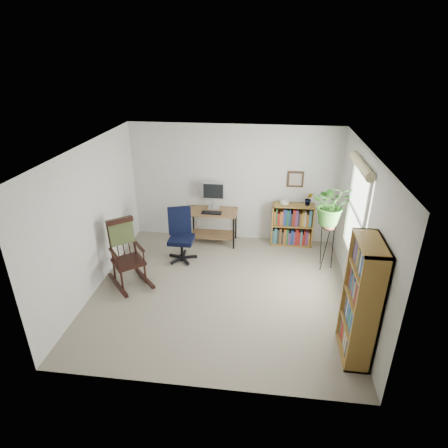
# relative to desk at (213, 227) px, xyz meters

# --- Properties ---
(floor) EXTENTS (4.20, 4.00, 0.00)m
(floor) POSITION_rel_desk_xyz_m (0.40, -1.70, -0.36)
(floor) COLOR gray
(floor) RESTS_ON ground
(ceiling) EXTENTS (4.20, 4.00, 0.00)m
(ceiling) POSITION_rel_desk_xyz_m (0.40, -1.70, 2.04)
(ceiling) COLOR silver
(ceiling) RESTS_ON ground
(wall_back) EXTENTS (4.20, 0.00, 2.40)m
(wall_back) POSITION_rel_desk_xyz_m (0.40, 0.30, 0.84)
(wall_back) COLOR silver
(wall_back) RESTS_ON ground
(wall_front) EXTENTS (4.20, 0.00, 2.40)m
(wall_front) POSITION_rel_desk_xyz_m (0.40, -3.70, 0.84)
(wall_front) COLOR silver
(wall_front) RESTS_ON ground
(wall_left) EXTENTS (0.00, 4.00, 2.40)m
(wall_left) POSITION_rel_desk_xyz_m (-1.70, -1.70, 0.84)
(wall_left) COLOR silver
(wall_left) RESTS_ON ground
(wall_right) EXTENTS (0.00, 4.00, 2.40)m
(wall_right) POSITION_rel_desk_xyz_m (2.50, -1.70, 0.84)
(wall_right) COLOR silver
(wall_right) RESTS_ON ground
(window) EXTENTS (0.12, 1.20, 1.50)m
(window) POSITION_rel_desk_xyz_m (2.46, -1.40, 1.04)
(window) COLOR white
(window) RESTS_ON wall_right
(desk) EXTENTS (0.99, 0.54, 0.71)m
(desk) POSITION_rel_desk_xyz_m (0.00, 0.00, 0.00)
(desk) COLOR brown
(desk) RESTS_ON floor
(monitor) EXTENTS (0.46, 0.16, 0.56)m
(monitor) POSITION_rel_desk_xyz_m (0.00, 0.14, 0.64)
(monitor) COLOR #BBBABF
(monitor) RESTS_ON desk
(keyboard) EXTENTS (0.40, 0.15, 0.02)m
(keyboard) POSITION_rel_desk_xyz_m (0.00, -0.12, 0.37)
(keyboard) COLOR black
(keyboard) RESTS_ON desk
(office_chair) EXTENTS (0.71, 0.71, 1.03)m
(office_chair) POSITION_rel_desk_xyz_m (-0.48, -0.78, 0.16)
(office_chair) COLOR black
(office_chair) RESTS_ON floor
(rocking_chair) EXTENTS (1.10, 1.16, 1.17)m
(rocking_chair) POSITION_rel_desk_xyz_m (-1.19, -1.67, 0.23)
(rocking_chair) COLOR black
(rocking_chair) RESTS_ON floor
(low_bookshelf) EXTENTS (0.83, 0.28, 0.88)m
(low_bookshelf) POSITION_rel_desk_xyz_m (1.62, 0.12, 0.08)
(low_bookshelf) COLOR olive
(low_bookshelf) RESTS_ON floor
(tall_bookshelf) EXTENTS (0.31, 0.73, 1.68)m
(tall_bookshelf) POSITION_rel_desk_xyz_m (2.32, -2.89, 0.48)
(tall_bookshelf) COLOR olive
(tall_bookshelf) RESTS_ON floor
(plant_stand) EXTENTS (0.33, 0.33, 0.96)m
(plant_stand) POSITION_rel_desk_xyz_m (2.20, -0.73, 0.12)
(plant_stand) COLOR black
(plant_stand) RESTS_ON floor
(spider_plant) EXTENTS (1.69, 1.88, 1.46)m
(spider_plant) POSITION_rel_desk_xyz_m (2.20, -0.73, 1.26)
(spider_plant) COLOR #336D26
(spider_plant) RESTS_ON plant_stand
(potted_plant_small) EXTENTS (0.13, 0.24, 0.11)m
(potted_plant_small) POSITION_rel_desk_xyz_m (1.90, 0.13, 0.58)
(potted_plant_small) COLOR #336D26
(potted_plant_small) RESTS_ON low_bookshelf
(framed_picture) EXTENTS (0.32, 0.04, 0.32)m
(framed_picture) POSITION_rel_desk_xyz_m (1.62, 0.27, 1.00)
(framed_picture) COLOR black
(framed_picture) RESTS_ON wall_back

